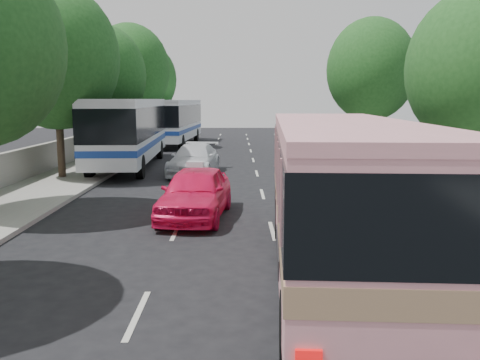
{
  "coord_description": "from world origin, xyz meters",
  "views": [
    {
      "loc": [
        -0.07,
        -10.84,
        3.92
      ],
      "look_at": [
        0.02,
        3.71,
        1.6
      ],
      "focal_mm": 38.0,
      "sensor_mm": 36.0,
      "label": 1
    }
  ],
  "objects_px": {
    "pink_bus": "(342,183)",
    "white_pickup": "(194,159)",
    "pink_taxi": "(195,192)",
    "tour_coach_front": "(129,126)",
    "tour_coach_rear": "(176,118)"
  },
  "relations": [
    {
      "from": "pink_bus",
      "to": "white_pickup",
      "type": "relative_size",
      "value": 2.05
    },
    {
      "from": "pink_taxi",
      "to": "white_pickup",
      "type": "distance_m",
      "value": 10.05
    },
    {
      "from": "pink_bus",
      "to": "tour_coach_front",
      "type": "xyz_separation_m",
      "value": [
        -8.47,
        18.9,
        0.21
      ]
    },
    {
      "from": "pink_taxi",
      "to": "tour_coach_rear",
      "type": "relative_size",
      "value": 0.38
    },
    {
      "from": "pink_taxi",
      "to": "white_pickup",
      "type": "relative_size",
      "value": 0.93
    },
    {
      "from": "pink_bus",
      "to": "tour_coach_rear",
      "type": "height_order",
      "value": "tour_coach_rear"
    },
    {
      "from": "pink_bus",
      "to": "tour_coach_front",
      "type": "relative_size",
      "value": 0.83
    },
    {
      "from": "tour_coach_front",
      "to": "pink_bus",
      "type": "bearing_deg",
      "value": -68.2
    },
    {
      "from": "white_pickup",
      "to": "tour_coach_rear",
      "type": "relative_size",
      "value": 0.41
    },
    {
      "from": "pink_taxi",
      "to": "pink_bus",
      "type": "bearing_deg",
      "value": -52.64
    },
    {
      "from": "pink_bus",
      "to": "white_pickup",
      "type": "height_order",
      "value": "pink_bus"
    },
    {
      "from": "white_pickup",
      "to": "tour_coach_front",
      "type": "bearing_deg",
      "value": 149.36
    },
    {
      "from": "tour_coach_front",
      "to": "tour_coach_rear",
      "type": "bearing_deg",
      "value": 84.08
    },
    {
      "from": "pink_bus",
      "to": "tour_coach_rear",
      "type": "bearing_deg",
      "value": 106.39
    },
    {
      "from": "pink_bus",
      "to": "white_pickup",
      "type": "bearing_deg",
      "value": 109.46
    }
  ]
}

